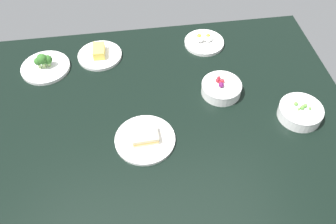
{
  "coord_description": "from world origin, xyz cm",
  "views": [
    {
      "loc": [
        -12.99,
        -88.96,
        112.6
      ],
      "look_at": [
        0.0,
        0.0,
        6.0
      ],
      "focal_mm": 38.48,
      "sensor_mm": 36.0,
      "label": 1
    }
  ],
  "objects_px": {
    "plate_sandwich": "(145,139)",
    "plate_cheese": "(100,54)",
    "plate_broccoli": "(45,66)",
    "bowl_peas": "(300,112)",
    "plate_eggs": "(204,42)",
    "bowl_berries": "(221,88)"
  },
  "relations": [
    {
      "from": "plate_sandwich",
      "to": "plate_cheese",
      "type": "distance_m",
      "value": 0.52
    },
    {
      "from": "plate_sandwich",
      "to": "plate_broccoli",
      "type": "bearing_deg",
      "value": 131.18
    },
    {
      "from": "bowl_peas",
      "to": "plate_eggs",
      "type": "relative_size",
      "value": 0.92
    },
    {
      "from": "bowl_berries",
      "to": "plate_broccoli",
      "type": "height_order",
      "value": "plate_broccoli"
    },
    {
      "from": "plate_broccoli",
      "to": "bowl_peas",
      "type": "height_order",
      "value": "plate_broccoli"
    },
    {
      "from": "plate_broccoli",
      "to": "bowl_peas",
      "type": "distance_m",
      "value": 1.08
    },
    {
      "from": "plate_sandwich",
      "to": "plate_eggs",
      "type": "height_order",
      "value": "plate_eggs"
    },
    {
      "from": "plate_sandwich",
      "to": "plate_cheese",
      "type": "xyz_separation_m",
      "value": [
        -0.15,
        0.49,
        0.0
      ]
    },
    {
      "from": "bowl_peas",
      "to": "plate_cheese",
      "type": "bearing_deg",
      "value": 148.49
    },
    {
      "from": "bowl_berries",
      "to": "plate_broccoli",
      "type": "xyz_separation_m",
      "value": [
        -0.73,
        0.25,
        -0.01
      ]
    },
    {
      "from": "bowl_peas",
      "to": "plate_sandwich",
      "type": "height_order",
      "value": "bowl_peas"
    },
    {
      "from": "bowl_peas",
      "to": "plate_sandwich",
      "type": "distance_m",
      "value": 0.61
    },
    {
      "from": "plate_broccoli",
      "to": "plate_eggs",
      "type": "distance_m",
      "value": 0.73
    },
    {
      "from": "plate_cheese",
      "to": "plate_sandwich",
      "type": "bearing_deg",
      "value": -72.68
    },
    {
      "from": "bowl_berries",
      "to": "plate_sandwich",
      "type": "distance_m",
      "value": 0.39
    },
    {
      "from": "bowl_berries",
      "to": "plate_eggs",
      "type": "height_order",
      "value": "bowl_berries"
    },
    {
      "from": "bowl_berries",
      "to": "plate_cheese",
      "type": "relative_size",
      "value": 0.83
    },
    {
      "from": "bowl_berries",
      "to": "bowl_peas",
      "type": "distance_m",
      "value": 0.32
    },
    {
      "from": "plate_broccoli",
      "to": "plate_sandwich",
      "type": "bearing_deg",
      "value": -48.82
    },
    {
      "from": "plate_sandwich",
      "to": "plate_cheese",
      "type": "bearing_deg",
      "value": 107.32
    },
    {
      "from": "plate_broccoli",
      "to": "plate_cheese",
      "type": "bearing_deg",
      "value": 11.23
    },
    {
      "from": "bowl_berries",
      "to": "plate_eggs",
      "type": "bearing_deg",
      "value": 90.73
    }
  ]
}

